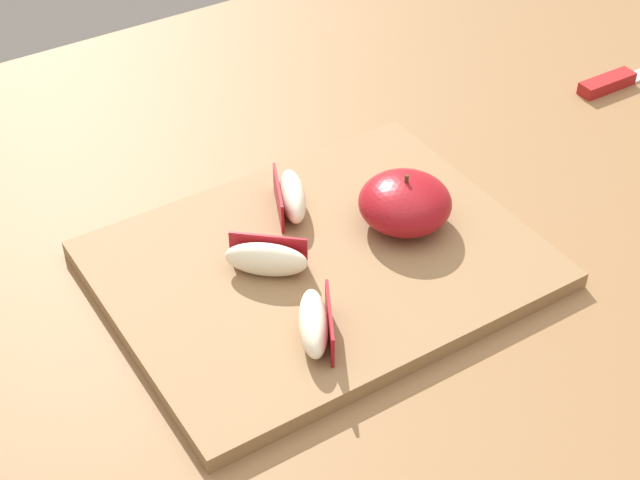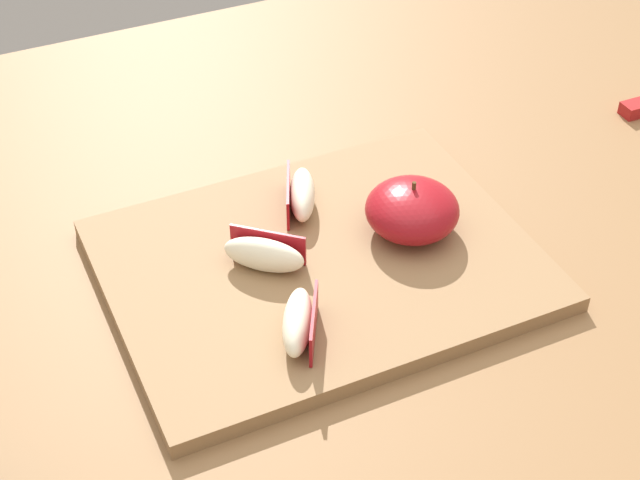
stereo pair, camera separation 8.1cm
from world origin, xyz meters
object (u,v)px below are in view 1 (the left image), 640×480
at_px(apple_wedge_front, 291,196).
at_px(paring_knife, 616,81).
at_px(cutting_board, 320,265).
at_px(apple_wedge_left, 315,323).
at_px(apple_wedge_right, 266,259).
at_px(apple_half_skin_up, 405,203).

height_order(apple_wedge_front, paring_knife, apple_wedge_front).
xyz_separation_m(cutting_board, paring_knife, (0.45, 0.09, -0.00)).
distance_m(cutting_board, apple_wedge_left, 0.10).
relative_size(apple_wedge_front, apple_wedge_left, 1.01).
bearing_deg(paring_knife, apple_wedge_right, -170.94).
xyz_separation_m(cutting_board, apple_wedge_right, (-0.05, 0.01, 0.02)).
height_order(cutting_board, paring_knife, cutting_board).
relative_size(apple_wedge_front, apple_wedge_right, 1.08).
bearing_deg(cutting_board, apple_wedge_front, 78.97).
bearing_deg(apple_wedge_right, apple_wedge_left, -94.18).
bearing_deg(apple_wedge_right, apple_wedge_front, 45.35).
height_order(apple_wedge_left, paring_knife, apple_wedge_left).
relative_size(apple_wedge_right, apple_wedge_left, 0.94).
distance_m(apple_wedge_right, paring_knife, 0.50).
bearing_deg(apple_wedge_left, apple_half_skin_up, 28.72).
bearing_deg(apple_wedge_left, apple_wedge_front, 65.42).
distance_m(apple_wedge_front, apple_wedge_left, 0.16).
distance_m(cutting_board, paring_knife, 0.45).
height_order(apple_wedge_front, apple_wedge_left, same).
bearing_deg(paring_knife, apple_wedge_left, -161.74).
bearing_deg(apple_half_skin_up, apple_wedge_left, -151.28).
bearing_deg(apple_wedge_front, apple_wedge_right, -134.65).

